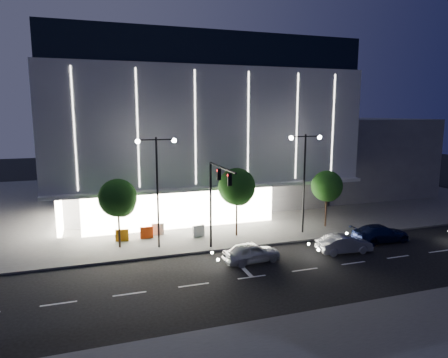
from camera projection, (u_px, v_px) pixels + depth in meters
name	position (u px, v px, depth m)	size (l,w,h in m)	color
ground	(217.00, 272.00, 27.45)	(160.00, 160.00, 0.00)	black
sidewalk_museum	(199.00, 197.00, 51.46)	(70.00, 40.00, 0.15)	#474747
sidewalk_near	(404.00, 358.00, 17.74)	(70.00, 10.00, 0.15)	#474747
museum	(185.00, 126.00, 47.72)	(30.00, 25.80, 18.00)	#4C4C51
annex_building	(340.00, 154.00, 57.12)	(16.00, 20.00, 10.00)	#4C4C51
traffic_mast	(216.00, 191.00, 30.05)	(0.33, 5.89, 7.07)	black
street_lamp_west	(157.00, 176.00, 31.16)	(3.16, 0.36, 9.00)	black
street_lamp_east	(305.00, 169.00, 35.17)	(3.16, 0.36, 9.00)	black
tree_left	(118.00, 200.00, 31.51)	(3.02, 3.02, 5.72)	black
tree_mid	(237.00, 189.00, 34.55)	(3.25, 3.25, 6.15)	black
tree_right	(327.00, 188.00, 37.40)	(2.91, 2.91, 5.51)	black
car_lead	(252.00, 253.00, 29.21)	(1.73, 4.30, 1.46)	silver
car_second	(344.00, 244.00, 31.18)	(1.51, 4.33, 1.43)	silver
car_third	(380.00, 233.00, 33.82)	(2.06, 5.06, 1.47)	#111A41
barrier_a	(122.00, 235.00, 33.60)	(1.10, 0.25, 1.00)	orange
barrier_b	(158.00, 229.00, 35.39)	(1.10, 0.25, 1.00)	silver
barrier_c	(147.00, 233.00, 34.35)	(1.10, 0.25, 1.00)	#F3400D
barrier_d	(198.00, 231.00, 34.81)	(1.10, 0.25, 1.00)	silver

